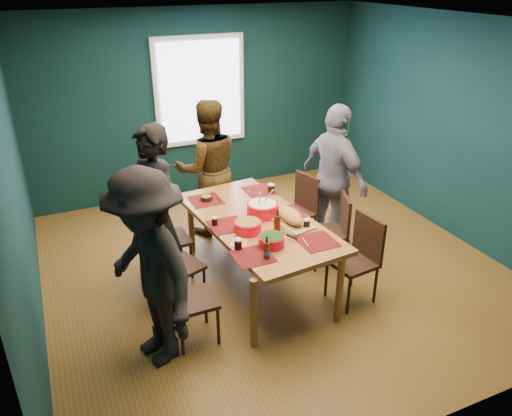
{
  "coord_description": "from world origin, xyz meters",
  "views": [
    {
      "loc": [
        -2.18,
        -4.46,
        3.16
      ],
      "look_at": [
        -0.32,
        -0.26,
        0.94
      ],
      "focal_mm": 35.0,
      "sensor_mm": 36.0,
      "label": 1
    }
  ],
  "objects_px": {
    "bowl_salad": "(248,226)",
    "person_back": "(208,169)",
    "person_far_left": "(155,214)",
    "person_right": "(334,178)",
    "chair_right_near": "(360,253)",
    "dining_table": "(257,226)",
    "chair_left_near": "(184,295)",
    "bowl_herbs": "(271,240)",
    "chair_left_far": "(161,234)",
    "person_near_left": "(149,270)",
    "chair_right_mid": "(336,225)",
    "cutting_board": "(290,217)",
    "chair_left_mid": "(172,262)",
    "chair_right_far": "(301,205)",
    "bowl_dumpling": "(262,208)"
  },
  "relations": [
    {
      "from": "bowl_salad",
      "to": "person_back",
      "type": "bearing_deg",
      "value": 85.61
    },
    {
      "from": "person_far_left",
      "to": "person_right",
      "type": "relative_size",
      "value": 1.04
    },
    {
      "from": "person_far_left",
      "to": "chair_right_near",
      "type": "bearing_deg",
      "value": 42.43
    },
    {
      "from": "person_right",
      "to": "bowl_salad",
      "type": "relative_size",
      "value": 6.51
    },
    {
      "from": "dining_table",
      "to": "person_right",
      "type": "xyz_separation_m",
      "value": [
        1.19,
        0.4,
        0.19
      ]
    },
    {
      "from": "chair_left_near",
      "to": "bowl_herbs",
      "type": "relative_size",
      "value": 3.55
    },
    {
      "from": "chair_left_near",
      "to": "chair_right_near",
      "type": "distance_m",
      "value": 1.85
    },
    {
      "from": "chair_left_far",
      "to": "bowl_salad",
      "type": "xyz_separation_m",
      "value": [
        0.72,
        -0.74,
        0.3
      ]
    },
    {
      "from": "person_near_left",
      "to": "bowl_herbs",
      "type": "distance_m",
      "value": 1.2
    },
    {
      "from": "bowl_salad",
      "to": "bowl_herbs",
      "type": "xyz_separation_m",
      "value": [
        0.09,
        -0.35,
        -0.0
      ]
    },
    {
      "from": "person_far_left",
      "to": "dining_table",
      "type": "bearing_deg",
      "value": 54.9
    },
    {
      "from": "chair_right_mid",
      "to": "cutting_board",
      "type": "bearing_deg",
      "value": -144.75
    },
    {
      "from": "bowl_salad",
      "to": "cutting_board",
      "type": "relative_size",
      "value": 0.41
    },
    {
      "from": "person_near_left",
      "to": "bowl_salad",
      "type": "height_order",
      "value": "person_near_left"
    },
    {
      "from": "bowl_salad",
      "to": "chair_left_mid",
      "type": "bearing_deg",
      "value": 167.71
    },
    {
      "from": "chair_left_near",
      "to": "person_far_left",
      "type": "xyz_separation_m",
      "value": [
        -0.01,
        0.88,
        0.41
      ]
    },
    {
      "from": "chair_left_mid",
      "to": "person_back",
      "type": "relative_size",
      "value": 0.51
    },
    {
      "from": "bowl_herbs",
      "to": "person_far_left",
      "type": "bearing_deg",
      "value": 138.26
    },
    {
      "from": "chair_left_mid",
      "to": "chair_right_mid",
      "type": "bearing_deg",
      "value": -17.67
    },
    {
      "from": "person_far_left",
      "to": "bowl_herbs",
      "type": "height_order",
      "value": "person_far_left"
    },
    {
      "from": "dining_table",
      "to": "chair_right_near",
      "type": "bearing_deg",
      "value": -44.36
    },
    {
      "from": "chair_left_near",
      "to": "bowl_salad",
      "type": "bearing_deg",
      "value": 26.44
    },
    {
      "from": "chair_left_near",
      "to": "person_far_left",
      "type": "height_order",
      "value": "person_far_left"
    },
    {
      "from": "chair_right_far",
      "to": "chair_left_near",
      "type": "bearing_deg",
      "value": -160.68
    },
    {
      "from": "chair_left_mid",
      "to": "cutting_board",
      "type": "height_order",
      "value": "cutting_board"
    },
    {
      "from": "chair_right_mid",
      "to": "person_far_left",
      "type": "bearing_deg",
      "value": -168.13
    },
    {
      "from": "dining_table",
      "to": "bowl_dumpling",
      "type": "height_order",
      "value": "bowl_dumpling"
    },
    {
      "from": "chair_right_far",
      "to": "chair_left_mid",
      "type": "bearing_deg",
      "value": -174.5
    },
    {
      "from": "chair_right_near",
      "to": "bowl_herbs",
      "type": "xyz_separation_m",
      "value": [
        -0.95,
        0.12,
        0.3
      ]
    },
    {
      "from": "dining_table",
      "to": "bowl_salad",
      "type": "relative_size",
      "value": 7.8
    },
    {
      "from": "chair_right_near",
      "to": "cutting_board",
      "type": "xyz_separation_m",
      "value": [
        -0.57,
        0.47,
        0.31
      ]
    },
    {
      "from": "dining_table",
      "to": "chair_right_mid",
      "type": "height_order",
      "value": "chair_right_mid"
    },
    {
      "from": "chair_right_mid",
      "to": "bowl_dumpling",
      "type": "distance_m",
      "value": 0.96
    },
    {
      "from": "chair_left_mid",
      "to": "chair_left_near",
      "type": "xyz_separation_m",
      "value": [
        -0.05,
        -0.58,
        0.0
      ]
    },
    {
      "from": "chair_left_far",
      "to": "person_near_left",
      "type": "height_order",
      "value": "person_near_left"
    },
    {
      "from": "dining_table",
      "to": "bowl_dumpling",
      "type": "xyz_separation_m",
      "value": [
        0.1,
        0.08,
        0.15
      ]
    },
    {
      "from": "person_right",
      "to": "person_near_left",
      "type": "xyz_separation_m",
      "value": [
        -2.48,
        -1.1,
        0.01
      ]
    },
    {
      "from": "chair_left_far",
      "to": "chair_right_mid",
      "type": "bearing_deg",
      "value": -18.07
    },
    {
      "from": "person_near_left",
      "to": "dining_table",
      "type": "bearing_deg",
      "value": 102.52
    },
    {
      "from": "person_far_left",
      "to": "person_right",
      "type": "distance_m",
      "value": 2.2
    },
    {
      "from": "person_near_left",
      "to": "bowl_dumpling",
      "type": "bearing_deg",
      "value": 103.26
    },
    {
      "from": "person_right",
      "to": "person_near_left",
      "type": "height_order",
      "value": "person_near_left"
    },
    {
      "from": "chair_right_far",
      "to": "bowl_dumpling",
      "type": "relative_size",
      "value": 2.7
    },
    {
      "from": "person_right",
      "to": "bowl_dumpling",
      "type": "height_order",
      "value": "person_right"
    },
    {
      "from": "chair_left_near",
      "to": "bowl_herbs",
      "type": "bearing_deg",
      "value": 3.48
    },
    {
      "from": "person_far_left",
      "to": "person_near_left",
      "type": "height_order",
      "value": "person_far_left"
    },
    {
      "from": "chair_right_mid",
      "to": "person_right",
      "type": "xyz_separation_m",
      "value": [
        0.2,
        0.41,
        0.39
      ]
    },
    {
      "from": "person_far_left",
      "to": "person_right",
      "type": "height_order",
      "value": "person_far_left"
    },
    {
      "from": "chair_left_far",
      "to": "person_right",
      "type": "distance_m",
      "value": 2.13
    },
    {
      "from": "person_far_left",
      "to": "person_back",
      "type": "relative_size",
      "value": 1.06
    }
  ]
}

